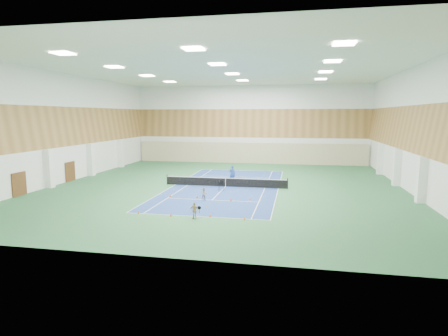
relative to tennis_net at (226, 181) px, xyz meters
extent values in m
plane|color=#296038|center=(0.00, 0.00, -0.55)|extent=(40.00, 40.00, 0.00)
cube|color=navy|center=(0.00, 0.00, -0.55)|extent=(10.97, 23.77, 0.01)
cube|color=#C6B793|center=(0.00, 19.75, 1.05)|extent=(35.40, 0.16, 3.20)
cube|color=#593319|center=(-17.92, -8.00, 0.55)|extent=(0.08, 1.80, 2.20)
cube|color=#593319|center=(-17.92, 0.00, 0.55)|extent=(0.08, 1.80, 2.20)
imported|color=#204496|center=(0.25, 2.76, 0.40)|extent=(0.74, 0.54, 1.90)
imported|color=#9B9AA3|center=(-0.66, -6.55, 0.02)|extent=(0.70, 0.66, 1.14)
imported|color=tan|center=(0.06, -12.46, 0.06)|extent=(0.75, 0.40, 1.22)
cone|color=#D74B0B|center=(-4.02, -5.89, -0.43)|extent=(0.21, 0.21, 0.23)
cone|color=#EA420C|center=(-1.48, -5.84, -0.44)|extent=(0.20, 0.20, 0.22)
cone|color=#E03F0B|center=(1.70, -6.42, -0.43)|extent=(0.21, 0.21, 0.23)
cone|color=#FF5D0D|center=(3.29, -5.82, -0.44)|extent=(0.20, 0.20, 0.22)
cone|color=orange|center=(-4.44, -11.96, -0.43)|extent=(0.22, 0.22, 0.24)
cone|color=#F64F0C|center=(-1.80, -12.20, -0.45)|extent=(0.18, 0.18, 0.20)
cone|color=#E44E0C|center=(1.08, -11.79, -0.45)|extent=(0.18, 0.18, 0.20)
cone|color=orange|center=(3.68, -12.13, -0.44)|extent=(0.20, 0.20, 0.22)
camera|label=1|loc=(7.13, -37.80, 6.83)|focal=30.00mm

